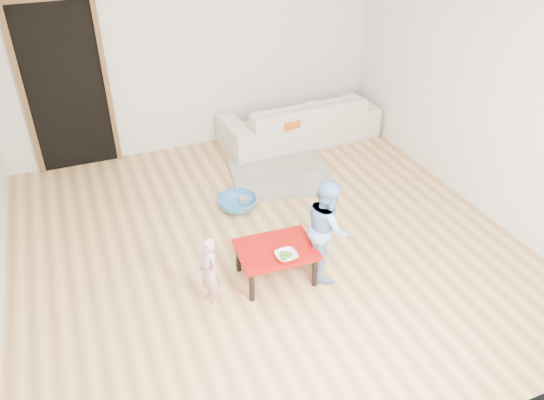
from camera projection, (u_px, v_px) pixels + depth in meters
floor at (265, 243)px, 5.51m from camera, size 5.00×5.00×0.01m
back_wall at (193, 51)px, 6.75m from camera, size 5.00×0.02×2.60m
right_wall at (484, 91)px, 5.59m from camera, size 0.02×5.00×2.60m
doorway at (66, 89)px, 6.38m from camera, size 1.02×0.08×2.11m
sofa at (299, 120)px, 7.35m from camera, size 2.21×0.96×0.63m
cushion at (291, 119)px, 6.98m from camera, size 0.47×0.43×0.11m
red_table at (276, 263)px, 4.96m from camera, size 0.74×0.57×0.36m
bowl at (286, 256)px, 4.73m from camera, size 0.20×0.20×0.05m
broccoli at (286, 255)px, 4.72m from camera, size 0.12×0.12×0.06m
child_pink at (209, 272)px, 4.60m from camera, size 0.22×0.28×0.68m
child_blue at (327, 228)px, 4.88m from camera, size 0.49×0.57×1.00m
basin at (237, 203)px, 6.01m from camera, size 0.45×0.45×0.14m
blanket at (281, 175)px, 6.62m from camera, size 1.37×1.20×0.06m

